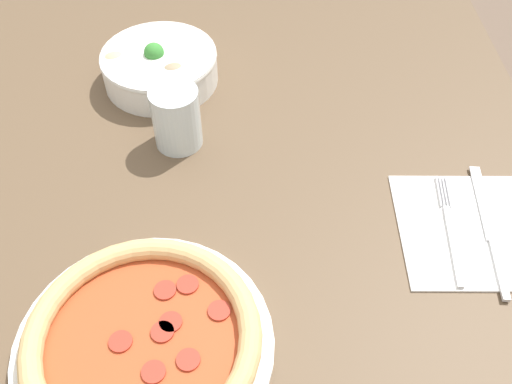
{
  "coord_description": "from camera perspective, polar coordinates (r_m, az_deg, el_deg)",
  "views": [
    {
      "loc": [
        0.13,
        -0.59,
        1.36
      ],
      "look_at": [
        0.14,
        -0.1,
        0.79
      ],
      "focal_mm": 40.0,
      "sensor_mm": 36.0,
      "label": 1
    }
  ],
  "objects": [
    {
      "name": "napkin",
      "position": [
        0.79,
        20.64,
        -3.53
      ],
      "size": [
        0.19,
        0.19,
        0.0
      ],
      "color": "white",
      "rests_on": "dining_table"
    },
    {
      "name": "glass",
      "position": [
        0.83,
        -7.97,
        7.36
      ],
      "size": [
        0.07,
        0.07,
        0.09
      ],
      "color": "silver",
      "rests_on": "dining_table"
    },
    {
      "name": "knife",
      "position": [
        0.79,
        22.38,
        -3.84
      ],
      "size": [
        0.03,
        0.22,
        0.01
      ],
      "rotation": [
        0.0,
        0.0,
        1.47
      ],
      "color": "silver",
      "rests_on": "napkin"
    },
    {
      "name": "bowl",
      "position": [
        0.95,
        -9.64,
        12.38
      ],
      "size": [
        0.19,
        0.19,
        0.07
      ],
      "color": "white",
      "rests_on": "dining_table"
    },
    {
      "name": "fork",
      "position": [
        0.78,
        18.84,
        -3.56
      ],
      "size": [
        0.03,
        0.18,
        0.0
      ],
      "rotation": [
        0.0,
        0.0,
        1.47
      ],
      "color": "silver",
      "rests_on": "napkin"
    },
    {
      "name": "ground_plane",
      "position": [
        1.49,
        -5.82,
        -17.44
      ],
      "size": [
        8.0,
        8.0,
        0.0
      ],
      "primitive_type": "plane",
      "color": "brown"
    },
    {
      "name": "pizza",
      "position": [
        0.65,
        -11.22,
        -14.45
      ],
      "size": [
        0.29,
        0.29,
        0.04
      ],
      "color": "white",
      "rests_on": "dining_table"
    },
    {
      "name": "dining_table",
      "position": [
        0.92,
        -9.01,
        -0.54
      ],
      "size": [
        1.15,
        1.09,
        0.77
      ],
      "color": "brown",
      "rests_on": "ground_plane"
    }
  ]
}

